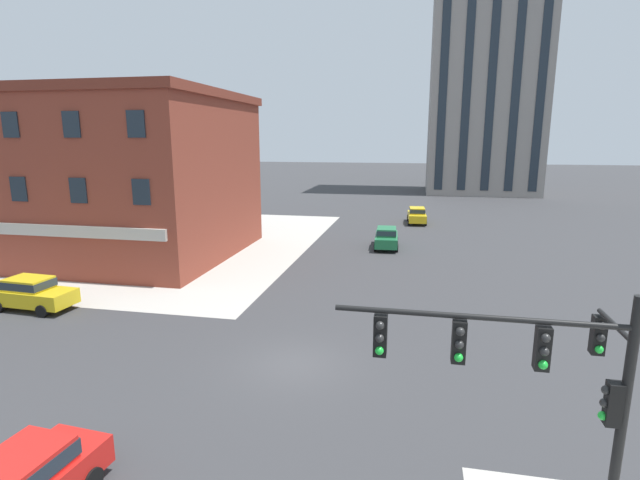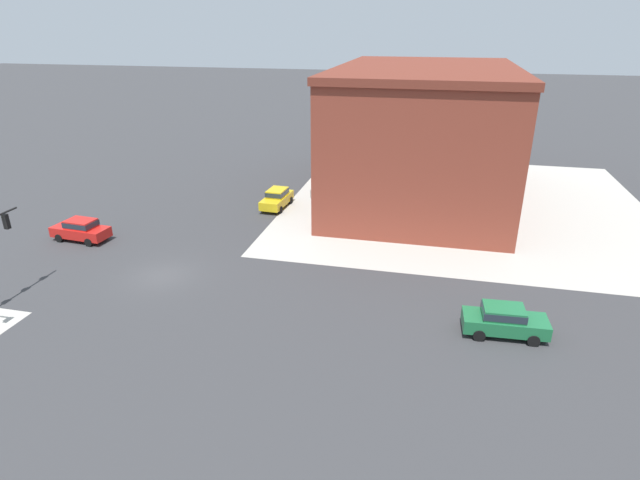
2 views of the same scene
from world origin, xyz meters
The scene contains 6 objects.
ground_plane centered at (0.00, 0.00, 0.00)m, with size 320.00×320.00×0.00m, color #38383A.
sidewalk_far_corner centered at (-20.00, 20.00, 0.00)m, with size 32.00×32.00×0.02m, color #B7B2A8.
car_main_northbound_far centered at (-4.15, -9.03, 0.92)m, with size 2.16×4.53×1.68m.
car_main_southbound_near centered at (2.18, 21.39, 0.92)m, with size 2.06×4.48×1.68m.
car_cross_eastbound centered at (-14.90, 3.33, 0.92)m, with size 4.49×2.08×1.68m.
storefront_block_near_corner centered at (-21.32, 15.61, 6.01)m, with size 25.13×15.64×12.00m.
Camera 2 is at (27.40, 17.14, 15.54)m, focal length 28.91 mm.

